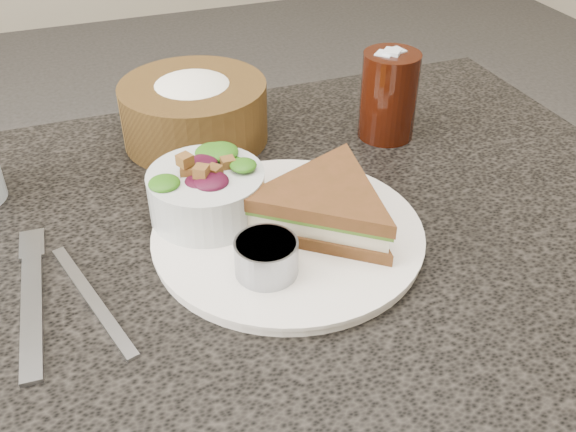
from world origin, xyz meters
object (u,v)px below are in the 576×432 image
(dinner_plate, at_px, (288,235))
(salad_bowl, at_px, (206,186))
(cola_glass, at_px, (389,91))
(bread_basket, at_px, (194,102))
(sandwich, at_px, (325,207))
(dressing_ramekin, at_px, (266,258))

(dinner_plate, relative_size, salad_bowl, 2.27)
(dinner_plate, xyz_separation_m, cola_glass, (0.20, 0.17, 0.06))
(salad_bowl, xyz_separation_m, bread_basket, (0.03, 0.19, 0.01))
(sandwich, xyz_separation_m, dressing_ramekin, (-0.08, -0.05, -0.01))
(sandwich, height_order, bread_basket, bread_basket)
(dressing_ramekin, bearing_deg, cola_glass, 42.45)
(dinner_plate, relative_size, dressing_ramekin, 4.59)
(sandwich, bearing_deg, dressing_ramekin, -111.06)
(sandwich, height_order, dressing_ramekin, sandwich)
(bread_basket, bearing_deg, dressing_ramekin, -90.95)
(dinner_plate, relative_size, cola_glass, 2.21)
(bread_basket, distance_m, cola_glass, 0.25)
(dinner_plate, height_order, bread_basket, bread_basket)
(dressing_ramekin, bearing_deg, dinner_plate, 52.40)
(salad_bowl, xyz_separation_m, cola_glass, (0.27, 0.11, 0.02))
(dressing_ramekin, distance_m, bread_basket, 0.30)
(dressing_ramekin, relative_size, cola_glass, 0.48)
(dinner_plate, bearing_deg, salad_bowl, 140.81)
(dinner_plate, relative_size, bread_basket, 1.49)
(sandwich, relative_size, cola_glass, 1.47)
(dinner_plate, bearing_deg, sandwich, -9.35)
(bread_basket, bearing_deg, dinner_plate, -81.35)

